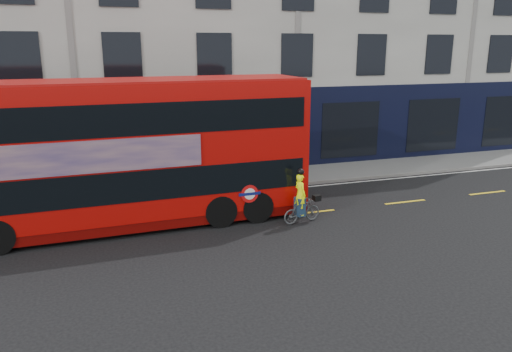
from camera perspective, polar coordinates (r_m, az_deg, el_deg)
name	(u,v)px	position (r m, az deg, el deg)	size (l,w,h in m)	color
ground	(83,256)	(15.59, -19.16, -8.64)	(120.00, 120.00, 0.00)	black
pavement	(84,193)	(21.72, -19.09, -1.89)	(60.00, 3.00, 0.12)	slate
kerb	(84,204)	(20.28, -19.10, -3.03)	(60.00, 0.12, 0.13)	slate
building_terrace	(71,13)	(27.38, -20.38, 17.05)	(50.00, 10.07, 15.00)	beige
road_edge_line	(84,208)	(20.01, -19.09, -3.45)	(58.00, 0.10, 0.01)	silver
lane_dashes	(83,238)	(16.98, -19.14, -6.68)	(58.00, 0.12, 0.01)	yellow
bus	(127,153)	(17.06, -14.49, 2.59)	(12.24, 3.12, 4.90)	#B00A07
cyclist	(301,205)	(17.23, 5.21, -3.29)	(1.51, 0.68, 1.95)	#4B4E50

